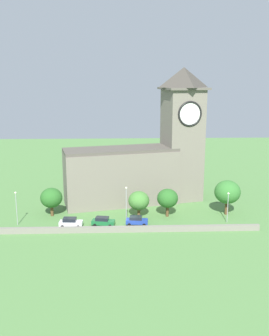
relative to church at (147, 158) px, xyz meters
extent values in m
plane|color=#517F42|center=(-4.62, -2.01, -10.73)|extent=(200.00, 200.00, 0.00)
cube|color=slate|center=(-6.31, -1.46, -4.37)|extent=(27.90, 15.00, 12.72)
cube|color=#524C43|center=(-6.31, -1.46, 2.34)|extent=(27.73, 14.28, 0.70)
cube|color=slate|center=(8.65, 2.04, 2.65)|extent=(10.16, 10.16, 26.77)
cube|color=#5B554B|center=(8.65, 2.04, 16.28)|extent=(11.78, 11.78, 0.50)
pyramid|color=#403C35|center=(8.65, 2.04, 18.86)|extent=(10.67, 10.67, 4.65)
cylinder|color=white|center=(9.62, -2.14, 10.68)|extent=(5.30, 1.35, 5.41)
torus|color=black|center=(9.62, -2.14, 10.68)|extent=(5.85, 1.82, 5.90)
cylinder|color=white|center=(12.82, 3.02, 10.68)|extent=(1.35, 5.30, 5.41)
torus|color=black|center=(12.82, 3.02, 10.68)|extent=(1.82, 5.85, 5.90)
cube|color=gray|center=(-4.62, -19.84, -10.14)|extent=(51.37, 0.70, 1.20)
cube|color=silver|center=(-16.56, -16.72, -9.94)|extent=(4.80, 2.21, 0.88)
cube|color=#1E232B|center=(-16.79, -16.70, -9.16)|extent=(2.73, 1.85, 0.70)
cylinder|color=black|center=(-14.90, -15.88, -10.38)|extent=(0.72, 0.39, 0.70)
cylinder|color=black|center=(-15.03, -17.77, -10.38)|extent=(0.72, 0.39, 0.70)
cylinder|color=black|center=(-18.08, -15.66, -10.38)|extent=(0.72, 0.39, 0.70)
cylinder|color=black|center=(-18.21, -17.56, -10.38)|extent=(0.72, 0.39, 0.70)
cube|color=#1E6B38|center=(-10.03, -16.28, -9.98)|extent=(4.89, 2.62, 0.84)
cube|color=#1E232B|center=(-10.26, -16.24, -9.23)|extent=(2.84, 2.04, 0.67)
cylinder|color=black|center=(-8.31, -15.66, -10.40)|extent=(0.72, 0.44, 0.67)
cylinder|color=black|center=(-8.64, -17.46, -10.40)|extent=(0.72, 0.44, 0.67)
cylinder|color=black|center=(-11.42, -15.10, -10.40)|extent=(0.72, 0.44, 0.67)
cylinder|color=black|center=(-11.74, -16.90, -10.40)|extent=(0.72, 0.44, 0.67)
cube|color=#233D9E|center=(-3.11, -16.06, -9.98)|extent=(4.65, 2.34, 0.84)
cube|color=#1E232B|center=(-3.33, -16.03, -9.22)|extent=(2.67, 1.90, 0.67)
cylinder|color=black|center=(-1.50, -15.31, -10.40)|extent=(0.71, 0.41, 0.67)
cylinder|color=black|center=(-1.71, -17.15, -10.40)|extent=(0.71, 0.41, 0.67)
cylinder|color=black|center=(-4.52, -14.97, -10.40)|extent=(0.71, 0.41, 0.67)
cylinder|color=black|center=(-4.73, -16.81, -10.40)|extent=(0.71, 0.41, 0.67)
cylinder|color=#9EA0A5|center=(-27.71, -15.24, -7.39)|extent=(0.14, 0.14, 6.69)
sphere|color=#F4EFCC|center=(-27.71, -15.24, -3.82)|extent=(0.44, 0.44, 0.44)
cylinder|color=#9EA0A5|center=(-5.28, -14.86, -7.05)|extent=(0.14, 0.14, 7.36)
sphere|color=#F4EFCC|center=(-5.28, -14.86, -3.15)|extent=(0.44, 0.44, 0.44)
cylinder|color=#9EA0A5|center=(15.79, -15.42, -7.69)|extent=(0.14, 0.14, 6.09)
sphere|color=#F4EFCC|center=(15.79, -15.42, -4.42)|extent=(0.44, 0.44, 0.44)
cylinder|color=brown|center=(-21.49, -9.96, -9.57)|extent=(0.67, 0.67, 2.33)
ellipsoid|color=#286023|center=(-21.49, -9.96, -6.61)|extent=(4.77, 4.77, 4.30)
cylinder|color=brown|center=(16.97, -10.44, -9.22)|extent=(0.80, 0.80, 3.02)
ellipsoid|color=#33702D|center=(16.97, -10.44, -5.58)|extent=(5.68, 5.68, 5.12)
cylinder|color=brown|center=(3.72, -11.27, -9.52)|extent=(0.64, 0.64, 2.43)
ellipsoid|color=#286023|center=(3.72, -11.27, -6.60)|extent=(4.54, 4.54, 4.09)
cylinder|color=brown|center=(-2.52, -11.42, -9.73)|extent=(0.64, 0.64, 2.02)
ellipsoid|color=#427A33|center=(-2.52, -11.42, -7.01)|extent=(4.54, 4.54, 4.09)
camera|label=1|loc=(-6.46, -92.99, 19.46)|focal=42.47mm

